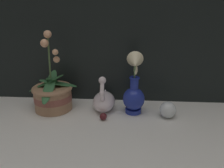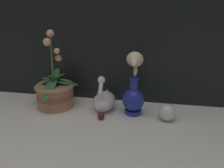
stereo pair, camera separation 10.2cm
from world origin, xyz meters
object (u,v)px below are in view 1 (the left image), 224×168
(orchid_potted_plant, at_px, (53,94))
(blue_vase, at_px, (134,91))
(glass_sphere, at_px, (168,110))
(swan_figurine, at_px, (104,100))

(orchid_potted_plant, height_order, blue_vase, orchid_potted_plant)
(glass_sphere, bearing_deg, swan_figurine, 168.40)
(orchid_potted_plant, xyz_separation_m, swan_figurine, (0.25, 0.01, -0.03))
(orchid_potted_plant, bearing_deg, swan_figurine, 2.24)
(blue_vase, xyz_separation_m, glass_sphere, (0.15, -0.03, -0.07))
(orchid_potted_plant, xyz_separation_m, blue_vase, (0.39, -0.02, 0.03))
(orchid_potted_plant, relative_size, swan_figurine, 2.03)
(swan_figurine, bearing_deg, blue_vase, -10.62)
(blue_vase, relative_size, glass_sphere, 3.95)
(blue_vase, distance_m, glass_sphere, 0.17)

